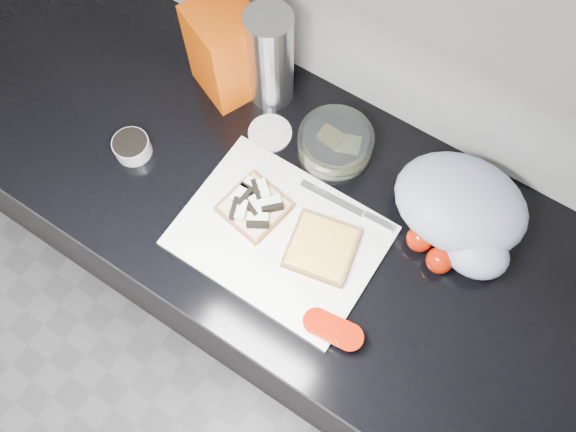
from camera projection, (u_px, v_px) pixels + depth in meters
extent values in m
cube|color=black|center=(287.00, 266.00, 1.62)|extent=(3.50, 0.60, 0.86)
cube|color=black|center=(287.00, 199.00, 1.21)|extent=(3.50, 0.64, 0.04)
cube|color=white|center=(280.00, 236.00, 1.15)|extent=(0.40, 0.30, 0.01)
cube|color=beige|center=(255.00, 207.00, 1.16)|extent=(0.13, 0.13, 0.02)
cube|color=white|center=(254.00, 186.00, 1.16)|extent=(0.04, 0.03, 0.02)
cube|color=black|center=(254.00, 186.00, 1.16)|extent=(0.05, 0.01, 0.02)
cube|color=white|center=(262.00, 189.00, 1.15)|extent=(0.05, 0.04, 0.02)
cube|color=black|center=(262.00, 189.00, 1.15)|extent=(0.04, 0.04, 0.02)
cube|color=white|center=(271.00, 203.00, 1.14)|extent=(0.05, 0.05, 0.02)
cube|color=black|center=(271.00, 203.00, 1.14)|extent=(0.04, 0.04, 0.02)
cube|color=white|center=(240.00, 195.00, 1.15)|extent=(0.03, 0.04, 0.02)
cube|color=black|center=(240.00, 195.00, 1.15)|extent=(0.01, 0.05, 0.02)
cube|color=white|center=(256.00, 205.00, 1.14)|extent=(0.05, 0.04, 0.02)
cube|color=black|center=(256.00, 205.00, 1.14)|extent=(0.05, 0.03, 0.02)
cube|color=white|center=(258.00, 219.00, 1.13)|extent=(0.05, 0.04, 0.02)
cube|color=black|center=(258.00, 219.00, 1.13)|extent=(0.04, 0.03, 0.02)
cube|color=white|center=(240.00, 210.00, 1.13)|extent=(0.04, 0.05, 0.02)
cube|color=black|center=(240.00, 210.00, 1.13)|extent=(0.03, 0.05, 0.02)
cube|color=beige|center=(322.00, 248.00, 1.12)|extent=(0.15, 0.15, 0.02)
cube|color=#ECBB45|center=(322.00, 246.00, 1.11)|extent=(0.13, 0.13, 0.00)
cylinder|color=#9F1703|center=(316.00, 321.00, 1.07)|extent=(0.07, 0.07, 0.01)
cylinder|color=#9F1703|center=(323.00, 324.00, 1.06)|extent=(0.07, 0.07, 0.01)
cylinder|color=#9F1703|center=(329.00, 327.00, 1.05)|extent=(0.07, 0.07, 0.01)
cylinder|color=#9F1703|center=(336.00, 331.00, 1.05)|extent=(0.06, 0.06, 0.01)
cylinder|color=#9F1703|center=(343.00, 334.00, 1.04)|extent=(0.05, 0.05, 0.01)
cylinder|color=#9F1703|center=(349.00, 337.00, 1.03)|extent=(0.06, 0.06, 0.01)
cube|color=silver|center=(332.00, 198.00, 1.17)|extent=(0.15, 0.02, 0.00)
cube|color=silver|center=(379.00, 222.00, 1.15)|extent=(0.07, 0.02, 0.01)
cylinder|color=#ACB2B1|center=(132.00, 147.00, 1.21)|extent=(0.08, 0.08, 0.04)
cylinder|color=black|center=(130.00, 143.00, 1.20)|extent=(0.08, 0.08, 0.01)
cylinder|color=silver|center=(270.00, 133.00, 1.25)|extent=(0.11, 0.11, 0.01)
cylinder|color=silver|center=(335.00, 144.00, 1.20)|extent=(0.16, 0.16, 0.07)
cube|color=#ECBB45|center=(330.00, 142.00, 1.21)|extent=(0.05, 0.04, 0.04)
cube|color=#F2E091|center=(346.00, 151.00, 1.21)|extent=(0.07, 0.06, 0.01)
cube|color=#DE3A03|center=(227.00, 51.00, 1.21)|extent=(0.18, 0.17, 0.22)
cylinder|color=#B1B1B6|center=(270.00, 59.00, 1.18)|extent=(0.10, 0.10, 0.24)
ellipsoid|color=#95A3B8|center=(460.00, 203.00, 1.12)|extent=(0.29, 0.24, 0.12)
ellipsoid|color=#95A3B8|center=(476.00, 252.00, 1.09)|extent=(0.14, 0.12, 0.08)
sphere|color=#9F1703|center=(420.00, 239.00, 1.12)|extent=(0.05, 0.05, 0.05)
sphere|color=#9F1703|center=(440.00, 260.00, 1.10)|extent=(0.05, 0.05, 0.05)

